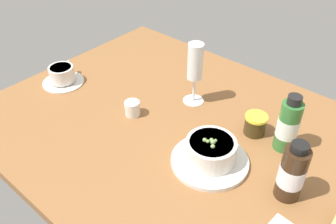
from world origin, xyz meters
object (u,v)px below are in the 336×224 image
(porridge_bowl, at_px, (210,153))
(jam_jar, at_px, (255,124))
(wine_glass, at_px, (195,65))
(sauce_bottle_green, at_px, (288,125))
(creamer_jug, at_px, (132,108))
(sauce_bottle_brown, at_px, (292,173))
(coffee_cup, at_px, (62,76))

(porridge_bowl, xyz_separation_m, jam_jar, (0.02, 0.18, -0.00))
(wine_glass, distance_m, sauce_bottle_green, 0.31)
(creamer_jug, height_order, jam_jar, jam_jar)
(creamer_jug, bearing_deg, jam_jar, 27.64)
(wine_glass, distance_m, jam_jar, 0.24)
(porridge_bowl, xyz_separation_m, sauce_bottle_brown, (0.19, 0.03, 0.04))
(porridge_bowl, bearing_deg, sauce_bottle_brown, 9.84)
(porridge_bowl, bearing_deg, sauce_bottle_green, 57.49)
(creamer_jug, bearing_deg, sauce_bottle_green, 22.26)
(porridge_bowl, relative_size, jam_jar, 3.19)
(creamer_jug, xyz_separation_m, sauce_bottle_brown, (0.48, 0.02, 0.05))
(creamer_jug, bearing_deg, coffee_cup, -174.34)
(coffee_cup, distance_m, sauce_bottle_brown, 0.78)
(creamer_jug, xyz_separation_m, sauce_bottle_green, (0.40, 0.16, 0.05))
(coffee_cup, height_order, sauce_bottle_green, sauce_bottle_green)
(jam_jar, bearing_deg, coffee_cup, -162.42)
(sauce_bottle_green, bearing_deg, jam_jar, 179.93)
(coffee_cup, relative_size, creamer_jug, 2.58)
(jam_jar, height_order, sauce_bottle_green, sauce_bottle_green)
(porridge_bowl, xyz_separation_m, creamer_jug, (-0.29, 0.01, -0.01))
(wine_glass, height_order, jam_jar, wine_glass)
(sauce_bottle_green, bearing_deg, porridge_bowl, -122.51)
(sauce_bottle_brown, bearing_deg, jam_jar, 139.67)
(porridge_bowl, xyz_separation_m, coffee_cup, (-0.59, -0.02, -0.01))
(creamer_jug, relative_size, wine_glass, 0.27)
(porridge_bowl, height_order, coffee_cup, porridge_bowl)
(coffee_cup, relative_size, wine_glass, 0.70)
(wine_glass, relative_size, sauce_bottle_green, 1.19)
(sauce_bottle_green, bearing_deg, wine_glass, 178.32)
(coffee_cup, bearing_deg, sauce_bottle_green, 15.49)
(sauce_bottle_brown, bearing_deg, coffee_cup, -176.23)
(creamer_jug, distance_m, jam_jar, 0.35)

